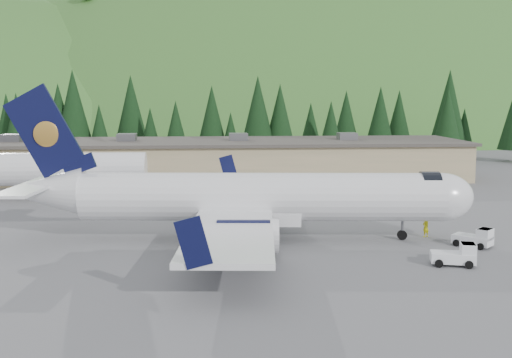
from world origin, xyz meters
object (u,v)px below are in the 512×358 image
object	(u,v)px
airliner	(248,199)
second_airliner	(17,168)
baggage_tug_b	(476,238)
ramp_worker	(426,227)
terminal_building	(202,159)
baggage_tug_a	(457,255)

from	to	relation	value
airliner	second_airliner	world-z (taller)	airliner
airliner	baggage_tug_b	size ratio (longest dim) A/B	12.50
ramp_worker	terminal_building	bearing A→B (deg)	-92.28
second_airliner	terminal_building	size ratio (longest dim) A/B	0.39
baggage_tug_b	airliner	bearing A→B (deg)	-147.78
ramp_worker	airliner	bearing A→B (deg)	-28.45
baggage_tug_b	baggage_tug_a	bearing A→B (deg)	-79.51
airliner	second_airliner	distance (m)	32.39
airliner	ramp_worker	size ratio (longest dim) A/B	22.13
baggage_tug_a	terminal_building	xyz separation A→B (m)	(-17.31, 46.66, 1.94)
airliner	terminal_building	bearing A→B (deg)	100.87
baggage_tug_a	terminal_building	size ratio (longest dim) A/B	0.04
second_airliner	baggage_tug_b	bearing A→B (deg)	-32.30
second_airliner	baggage_tug_a	distance (m)	48.30
baggage_tug_a	ramp_worker	xyz separation A→B (m)	(0.83, 8.58, 0.14)
airliner	baggage_tug_b	bearing A→B (deg)	-7.76
airliner	baggage_tug_b	xyz separation A→B (m)	(16.77, -3.78, -2.57)
second_airliner	baggage_tug_b	size ratio (longest dim) A/B	9.40
airliner	ramp_worker	bearing A→B (deg)	4.23
airliner	terminal_building	size ratio (longest dim) A/B	0.52
baggage_tug_b	second_airliner	bearing A→B (deg)	-167.38
baggage_tug_a	baggage_tug_b	xyz separation A→B (m)	(3.41, 4.98, -0.02)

